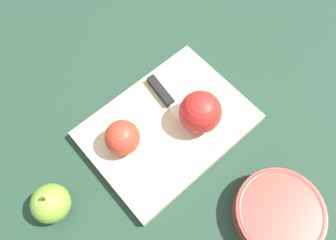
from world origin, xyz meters
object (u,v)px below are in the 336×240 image
at_px(apple_half_right, 200,112).
at_px(apple_whole, 51,203).
at_px(apple_half_left, 122,138).
at_px(knife, 163,95).
at_px(bowl, 278,213).

xyz_separation_m(apple_half_right, apple_whole, (-0.32, 0.05, -0.03)).
relative_size(apple_half_left, apple_whole, 0.82).
distance_m(apple_half_right, knife, 0.10).
xyz_separation_m(knife, apple_whole, (-0.30, -0.04, 0.00)).
bearing_deg(apple_whole, bowl, -42.02).
bearing_deg(bowl, apple_whole, 137.98).
distance_m(knife, bowl, 0.32).
height_order(apple_whole, bowl, apple_whole).
xyz_separation_m(apple_whole, bowl, (0.30, -0.27, -0.01)).
height_order(apple_half_right, knife, apple_half_right).
relative_size(knife, bowl, 0.97).
relative_size(knife, apple_whole, 1.86).
distance_m(apple_half_left, knife, 0.13).
xyz_separation_m(knife, bowl, (0.01, -0.32, -0.01)).
bearing_deg(bowl, knife, 91.11).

